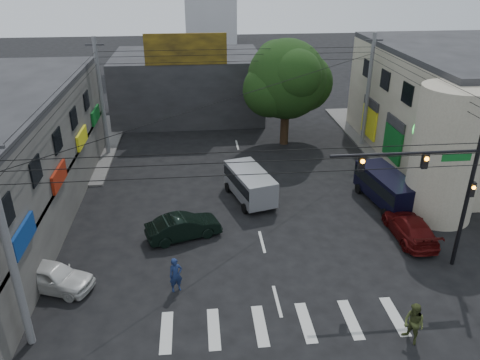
{
  "coord_description": "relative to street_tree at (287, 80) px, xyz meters",
  "views": [
    {
      "loc": [
        -3.38,
        -19.8,
        14.31
      ],
      "look_at": [
        -1.04,
        4.0,
        2.93
      ],
      "focal_mm": 35.0,
      "sensor_mm": 36.0,
      "label": 1
    }
  ],
  "objects": [
    {
      "name": "dark_sedan",
      "position": [
        -8.33,
        -14.07,
        -4.79
      ],
      "size": [
        3.87,
        5.01,
        1.37
      ],
      "primitive_type": "imported",
      "rotation": [
        0.0,
        0.0,
        1.88
      ],
      "color": "black",
      "rests_on": "ground"
    },
    {
      "name": "sidewalk_far_left",
      "position": [
        -22.0,
        1.0,
        -5.4
      ],
      "size": [
        16.0,
        16.0,
        0.15
      ],
      "primitive_type": "cube",
      "color": "#514F4C",
      "rests_on": "ground"
    },
    {
      "name": "corner_column",
      "position": [
        7.0,
        -13.0,
        -1.47
      ],
      "size": [
        4.0,
        4.0,
        8.0
      ],
      "primitive_type": "cylinder",
      "color": "gray",
      "rests_on": "ground"
    },
    {
      "name": "utility_pole_far_left",
      "position": [
        -14.5,
        -1.0,
        -0.87
      ],
      "size": [
        0.32,
        0.32,
        9.2
      ],
      "primitive_type": "cylinder",
      "color": "#59595B",
      "rests_on": "ground"
    },
    {
      "name": "traffic_officer",
      "position": [
        -8.63,
        -18.74,
        -4.59
      ],
      "size": [
        0.92,
        0.84,
        1.76
      ],
      "primitive_type": "imported",
      "rotation": [
        0.0,
        0.0,
        0.35
      ],
      "color": "#15224A",
      "rests_on": "ground"
    },
    {
      "name": "billboard",
      "position": [
        -8.0,
        4.1,
        1.83
      ],
      "size": [
        7.0,
        0.3,
        2.6
      ],
      "primitive_type": "cube",
      "color": "olive",
      "rests_on": "building_far"
    },
    {
      "name": "building_right",
      "position": [
        14.0,
        -4.0,
        -1.47
      ],
      "size": [
        14.0,
        18.0,
        8.0
      ],
      "primitive_type": "cube",
      "color": "gray",
      "rests_on": "ground"
    },
    {
      "name": "pedestrian_olive",
      "position": [
        1.05,
        -22.99,
        -4.54
      ],
      "size": [
        1.43,
        1.38,
        1.86
      ],
      "primitive_type": "imported",
      "rotation": [
        0.0,
        0.0,
        -1.15
      ],
      "color": "#3C451F",
      "rests_on": "ground"
    },
    {
      "name": "building_far",
      "position": [
        -8.0,
        9.0,
        -2.47
      ],
      "size": [
        14.0,
        10.0,
        6.0
      ],
      "primitive_type": "cube",
      "color": "#232326",
      "rests_on": "ground"
    },
    {
      "name": "ground",
      "position": [
        -4.0,
        -17.0,
        -5.47
      ],
      "size": [
        160.0,
        160.0,
        0.0
      ],
      "primitive_type": "plane",
      "color": "black",
      "rests_on": "ground"
    },
    {
      "name": "maroon_sedan",
      "position": [
        4.31,
        -15.35,
        -4.81
      ],
      "size": [
        1.95,
        4.62,
        1.33
      ],
      "primitive_type": "imported",
      "rotation": [
        0.0,
        0.0,
        3.13
      ],
      "color": "#4D0B0B",
      "rests_on": "ground"
    },
    {
      "name": "utility_pole_far_right",
      "position": [
        6.5,
        -1.0,
        -0.87
      ],
      "size": [
        0.32,
        0.32,
        9.2
      ],
      "primitive_type": "cylinder",
      "color": "#59595B",
      "rests_on": "ground"
    },
    {
      "name": "white_compact",
      "position": [
        -14.5,
        -18.0,
        -4.79
      ],
      "size": [
        4.22,
        5.06,
        1.37
      ],
      "primitive_type": "imported",
      "rotation": [
        0.0,
        0.0,
        1.22
      ],
      "color": "silver",
      "rests_on": "ground"
    },
    {
      "name": "street_tree",
      "position": [
        0.0,
        0.0,
        0.0
      ],
      "size": [
        6.4,
        6.4,
        8.7
      ],
      "color": "black",
      "rests_on": "ground"
    },
    {
      "name": "traffic_gantry",
      "position": [
        3.82,
        -18.0,
        -0.64
      ],
      "size": [
        7.1,
        0.35,
        7.2
      ],
      "color": "black",
      "rests_on": "ground"
    },
    {
      "name": "sidewalk_far_right",
      "position": [
        14.0,
        1.0,
        -5.4
      ],
      "size": [
        16.0,
        16.0,
        0.15
      ],
      "primitive_type": "cube",
      "color": "#514F4C",
      "rests_on": "ground"
    },
    {
      "name": "utility_pole_near_left",
      "position": [
        -14.5,
        -21.5,
        -0.87
      ],
      "size": [
        0.32,
        0.32,
        9.2
      ],
      "primitive_type": "cylinder",
      "color": "#59595B",
      "rests_on": "ground"
    },
    {
      "name": "navy_van",
      "position": [
        4.49,
        -11.27,
        -4.45
      ],
      "size": [
        5.67,
        3.4,
        2.05
      ],
      "primitive_type": null,
      "rotation": [
        0.0,
        0.0,
        1.72
      ],
      "color": "black",
      "rests_on": "ground"
    },
    {
      "name": "silver_minivan",
      "position": [
        -4.08,
        -9.87,
        -4.47
      ],
      "size": [
        5.62,
        4.29,
        2.0
      ],
      "primitive_type": null,
      "rotation": [
        0.0,
        0.0,
        1.84
      ],
      "color": "gray",
      "rests_on": "ground"
    }
  ]
}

